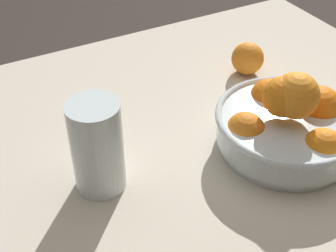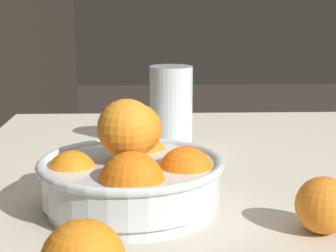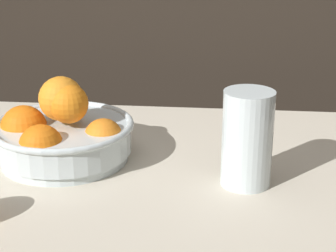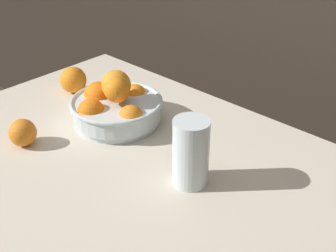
% 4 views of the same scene
% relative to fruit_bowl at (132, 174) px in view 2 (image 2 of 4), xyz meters
% --- Properties ---
extents(dining_table, '(1.10, 0.84, 0.73)m').
position_rel_fruit_bowl_xyz_m(dining_table, '(0.13, -0.11, -0.14)').
color(dining_table, beige).
rests_on(dining_table, ground_plane).
extents(fruit_bowl, '(0.26, 0.26, 0.15)m').
position_rel_fruit_bowl_xyz_m(fruit_bowl, '(0.00, 0.00, 0.00)').
color(fruit_bowl, silver).
rests_on(fruit_bowl, dining_table).
extents(juice_glass, '(0.08, 0.08, 0.16)m').
position_rel_fruit_bowl_xyz_m(juice_glass, '(0.33, -0.07, 0.02)').
color(juice_glass, '#F4A314').
rests_on(juice_glass, dining_table).
extents(orange_loose_front, '(0.07, 0.07, 0.07)m').
position_rel_fruit_bowl_xyz_m(orange_loose_front, '(-0.09, -0.24, -0.02)').
color(orange_loose_front, orange).
rests_on(orange_loose_front, dining_table).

